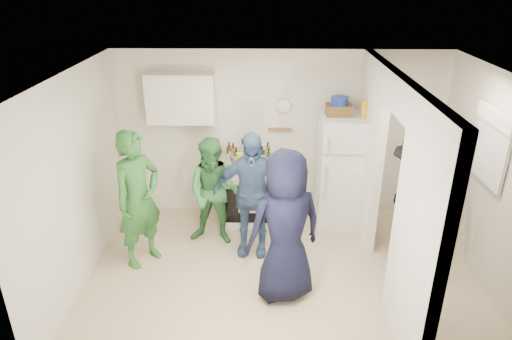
{
  "coord_description": "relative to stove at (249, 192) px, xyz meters",
  "views": [
    {
      "loc": [
        -0.22,
        -4.71,
        3.52
      ],
      "look_at": [
        -0.33,
        0.4,
        1.25
      ],
      "focal_mm": 32.0,
      "sensor_mm": 36.0,
      "label": 1
    }
  ],
  "objects": [
    {
      "name": "partition_pier_back",
      "position": [
        1.65,
        -0.27,
        0.79
      ],
      "size": [
        0.12,
        1.2,
        2.5
      ],
      "primitive_type": "cube",
      "color": "silver",
      "rests_on": "floor"
    },
    {
      "name": "bottle_e",
      "position": [
        0.11,
        0.17,
        0.61
      ],
      "size": [
        0.08,
        0.08,
        0.3
      ],
      "primitive_type": "cylinder",
      "color": "#B4BDC7",
      "rests_on": "stove"
    },
    {
      "name": "wicker_basket",
      "position": [
        1.25,
        0.02,
        1.27
      ],
      "size": [
        0.35,
        0.25,
        0.15
      ],
      "primitive_type": "cube",
      "color": "brown",
      "rests_on": "fridge"
    },
    {
      "name": "bottle_h",
      "position": [
        -0.29,
        -0.14,
        0.6
      ],
      "size": [
        0.07,
        0.07,
        0.27
      ],
      "primitive_type": "cylinder",
      "color": "#A9ACB5",
      "rests_on": "stove"
    },
    {
      "name": "bottle_j",
      "position": [
        0.29,
        -0.11,
        0.61
      ],
      "size": [
        0.06,
        0.06,
        0.29
      ],
      "primitive_type": "cylinder",
      "color": "#1D501B",
      "rests_on": "stove"
    },
    {
      "name": "bottle_i",
      "position": [
        0.05,
        0.08,
        0.62
      ],
      "size": [
        0.06,
        0.06,
        0.32
      ],
      "primitive_type": "cylinder",
      "color": "#4E1E0D",
      "rests_on": "stove"
    },
    {
      "name": "blue_bowl",
      "position": [
        1.25,
        0.02,
        1.4
      ],
      "size": [
        0.24,
        0.24,
        0.11
      ],
      "primitive_type": "cylinder",
      "color": "navy",
      "rests_on": "wicker_basket"
    },
    {
      "name": "person_navy",
      "position": [
        0.46,
        -1.74,
        0.44
      ],
      "size": [
        1.03,
        0.85,
        1.8
      ],
      "primitive_type": "imported",
      "rotation": [
        0.0,
        0.0,
        -2.77
      ],
      "color": "black",
      "rests_on": "floor"
    },
    {
      "name": "ceiling",
      "position": [
        0.45,
        -1.37,
        2.04
      ],
      "size": [
        4.8,
        4.8,
        0.0
      ],
      "primitive_type": "plane",
      "rotation": [
        3.14,
        0.0,
        0.0
      ],
      "color": "white",
      "rests_on": "wall_back"
    },
    {
      "name": "wall_front",
      "position": [
        0.45,
        -3.07,
        0.79
      ],
      "size": [
        4.8,
        0.0,
        4.8
      ],
      "primitive_type": "plane",
      "rotation": [
        -1.57,
        0.0,
        0.0
      ],
      "color": "silver",
      "rests_on": "floor"
    },
    {
      "name": "person_nook",
      "position": [
        2.08,
        -1.03,
        0.4
      ],
      "size": [
        0.64,
        1.11,
        1.72
      ],
      "primitive_type": "imported",
      "rotation": [
        0.0,
        0.0,
        -1.57
      ],
      "color": "black",
      "rests_on": "floor"
    },
    {
      "name": "bottle_g",
      "position": [
        0.28,
        0.15,
        0.6
      ],
      "size": [
        0.08,
        0.08,
        0.27
      ],
      "primitive_type": "cylinder",
      "color": "olive",
      "rests_on": "stove"
    },
    {
      "name": "nook_window",
      "position": [
        2.83,
        -1.17,
        1.19
      ],
      "size": [
        0.03,
        0.7,
        0.8
      ],
      "primitive_type": "cube",
      "color": "black",
      "rests_on": "wall_right"
    },
    {
      "name": "fridge",
      "position": [
        1.35,
        -0.03,
        0.36
      ],
      "size": [
        0.68,
        0.66,
        1.65
      ],
      "primitive_type": "cube",
      "color": "white",
      "rests_on": "floor"
    },
    {
      "name": "nook_valance",
      "position": [
        2.79,
        -1.17,
        1.54
      ],
      "size": [
        0.04,
        0.82,
        0.18
      ],
      "primitive_type": "cube",
      "color": "white",
      "rests_on": "wall_right"
    },
    {
      "name": "wall_left",
      "position": [
        -1.95,
        -1.37,
        0.79
      ],
      "size": [
        0.0,
        3.4,
        3.4
      ],
      "primitive_type": "plane",
      "rotation": [
        1.57,
        0.0,
        1.57
      ],
      "color": "silver",
      "rests_on": "floor"
    },
    {
      "name": "spice_shelf",
      "position": [
        0.45,
        0.28,
        0.89
      ],
      "size": [
        0.35,
        0.08,
        0.03
      ],
      "primitive_type": "cube",
      "color": "olive",
      "rests_on": "wall_back"
    },
    {
      "name": "person_green_center",
      "position": [
        -0.44,
        -0.62,
        0.3
      ],
      "size": [
        0.82,
        0.68,
        1.52
      ],
      "primitive_type": "imported",
      "rotation": [
        0.0,
        0.0,
        -0.16
      ],
      "color": "#3A854B",
      "rests_on": "floor"
    },
    {
      "name": "bottle_d",
      "position": [
        0.01,
        -0.05,
        0.61
      ],
      "size": [
        0.08,
        0.08,
        0.29
      ],
      "primitive_type": "cylinder",
      "color": "brown",
      "rests_on": "stove"
    },
    {
      "name": "bottle_c",
      "position": [
        -0.1,
        0.15,
        0.62
      ],
      "size": [
        0.07,
        0.07,
        0.32
      ],
      "primitive_type": "cylinder",
      "color": "#A7AAB4",
      "rests_on": "stove"
    },
    {
      "name": "yellow_cup_stack_stove",
      "position": [
        -0.12,
        -0.22,
        0.59
      ],
      "size": [
        0.09,
        0.09,
        0.25
      ],
      "primitive_type": "cylinder",
      "color": "#D0DA12",
      "rests_on": "stove"
    },
    {
      "name": "stove",
      "position": [
        0.0,
        0.0,
        0.0
      ],
      "size": [
        0.77,
        0.65,
        0.92
      ],
      "primitive_type": "cube",
      "color": "white",
      "rests_on": "floor"
    },
    {
      "name": "bottle_b",
      "position": [
        -0.18,
        -0.08,
        0.6
      ],
      "size": [
        0.07,
        0.07,
        0.28
      ],
      "primitive_type": "cylinder",
      "color": "#1A4F23",
      "rests_on": "stove"
    },
    {
      "name": "wall_back",
      "position": [
        0.45,
        0.33,
        0.79
      ],
      "size": [
        4.8,
        0.0,
        4.8
      ],
      "primitive_type": "plane",
      "rotation": [
        1.57,
        0.0,
        0.0
      ],
      "color": "silver",
      "rests_on": "floor"
    },
    {
      "name": "nook_window_frame",
      "position": [
        2.82,
        -1.17,
        1.19
      ],
      "size": [
        0.04,
        0.76,
        0.86
      ],
      "primitive_type": "cube",
      "color": "white",
      "rests_on": "wall_right"
    },
    {
      "name": "bottle_a",
      "position": [
        -0.29,
        0.13,
        0.6
      ],
      "size": [
        0.08,
        0.08,
        0.28
      ],
      "primitive_type": "cylinder",
      "color": "maroon",
      "rests_on": "stove"
    },
    {
      "name": "wall_clock",
      "position": [
        0.5,
        0.31,
        1.24
      ],
      "size": [
        0.22,
        0.02,
        0.22
      ],
      "primitive_type": "cylinder",
      "rotation": [
        1.57,
        0.0,
        0.0
      ],
      "color": "white",
      "rests_on": "wall_back"
    },
    {
      "name": "yellow_cup_stack_top",
      "position": [
        1.57,
        -0.13,
        1.32
      ],
      "size": [
        0.09,
        0.09,
        0.25
      ],
      "primitive_type": "cylinder",
      "color": "orange",
      "rests_on": "fridge"
    },
    {
      "name": "person_denim",
      "position": [
        0.06,
        -0.85,
        0.39
      ],
      "size": [
        1.03,
        0.49,
        1.7
      ],
      "primitive_type": "imported",
      "rotation": [
        0.0,
        0.0,
        -0.08
      ],
      "color": "#38597C",
      "rests_on": "floor"
    },
    {
      "name": "wall_right",
      "position": [
        2.85,
        -1.37,
        0.79
      ],
      "size": [
        0.0,
        3.4,
        3.4
      ],
      "primitive_type": "plane",
      "rotation": [
        1.57,
        0.0,
        -1.57
      ],
      "color": "silver",
      "rests_on": "floor"
    },
    {
      "name": "red_cup",
      "position": [
        0.22,
        -0.2,
        0.52
      ],
      "size": [
        0.09,
        0.09,
        0.12
      ],
      "primitive_type": "cylinder",
      "color": "red",
      "rests_on": "stove"
    },
    {
      "name": "upper_cabinet",
      "position": [
        -0.95,
        0.15,
        1.39
      ],
      "size": [
        0.95,
        0.34,
        0.7
      ],
      "primitive_type": "cube",
      "color": "silver",
      "rests_on": "wall_back"
    },
    {
      "name": "floor",
      "position": [
        0.45,
        -1.37,
        -0.46
      ],
      "size": [
        4.8,
        4.8,
        0.0
      ],
      "primitive_type": "plane",
      "color": "tan",
      "rests_on": "ground"
    },
    {
      "name": "person_green_left",
      "position": [
        -1.33,
        -1.1,
        0.43
      ],
      "size": [
        0.74,
        0.78,
        1.79
      ],
      "primitive_type": "imported",
      "rotation": [
        0.0,
        0.0,
        0.92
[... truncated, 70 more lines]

